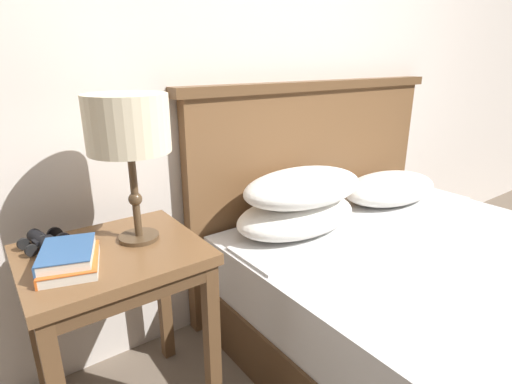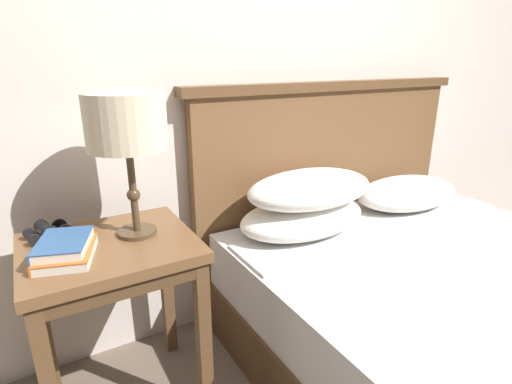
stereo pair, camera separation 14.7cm
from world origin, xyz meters
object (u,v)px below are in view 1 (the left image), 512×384
(binoculars_pair, at_px, (44,242))
(book_on_nightstand, at_px, (70,263))
(nightstand, at_px, (115,278))
(book_stacked_on_top, at_px, (66,253))
(table_lamp, at_px, (128,128))
(bed, at_px, (456,304))

(binoculars_pair, bearing_deg, book_on_nightstand, -79.03)
(nightstand, relative_size, book_stacked_on_top, 2.90)
(nightstand, xyz_separation_m, binoculars_pair, (-0.17, 0.13, 0.12))
(table_lamp, height_order, book_stacked_on_top, table_lamp)
(book_stacked_on_top, relative_size, binoculars_pair, 1.38)
(book_on_nightstand, height_order, binoculars_pair, binoculars_pair)
(nightstand, relative_size, binoculars_pair, 3.99)
(book_stacked_on_top, bearing_deg, book_on_nightstand, -64.51)
(nightstand, bearing_deg, binoculars_pair, 141.11)
(book_on_nightstand, xyz_separation_m, binoculars_pair, (-0.03, 0.18, 0.01))
(nightstand, xyz_separation_m, book_on_nightstand, (-0.13, -0.05, 0.12))
(book_on_nightstand, distance_m, book_stacked_on_top, 0.03)
(book_on_nightstand, bearing_deg, table_lamp, 17.10)
(bed, relative_size, book_stacked_on_top, 8.41)
(bed, bearing_deg, table_lamp, 151.80)
(nightstand, xyz_separation_m, book_stacked_on_top, (-0.13, -0.04, 0.15))
(binoculars_pair, bearing_deg, book_stacked_on_top, -79.66)
(table_lamp, distance_m, binoculars_pair, 0.45)
(book_stacked_on_top, height_order, binoculars_pair, book_stacked_on_top)
(bed, relative_size, book_on_nightstand, 7.88)
(nightstand, distance_m, table_lamp, 0.48)
(bed, distance_m, binoculars_pair, 1.54)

